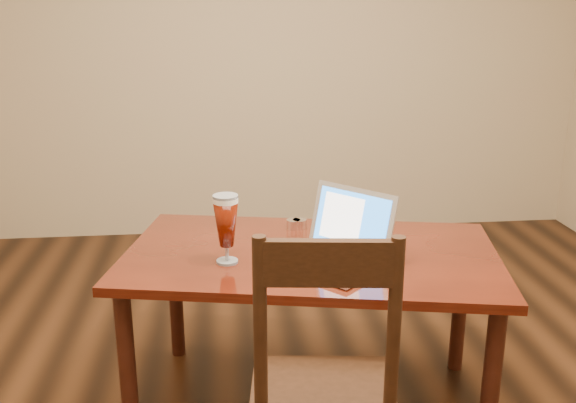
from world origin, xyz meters
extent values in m
cube|color=tan|center=(0.00, 2.50, 1.35)|extent=(4.50, 0.01, 2.70)
cube|color=#4A1409|center=(0.01, 0.31, 0.66)|extent=(1.58, 1.08, 0.04)
cylinder|color=black|center=(-0.70, 0.12, 0.32)|extent=(0.06, 0.06, 0.64)
cylinder|color=black|center=(0.58, -0.14, 0.32)|extent=(0.06, 0.06, 0.64)
cylinder|color=black|center=(-0.56, 0.77, 0.32)|extent=(0.06, 0.06, 0.64)
cylinder|color=black|center=(0.71, 0.51, 0.32)|extent=(0.06, 0.06, 0.64)
cube|color=#9B0E0E|center=(0.05, 0.14, 0.68)|extent=(0.43, 0.34, 0.00)
cube|color=white|center=(0.05, 0.14, 0.68)|extent=(0.38, 0.30, 0.00)
cube|color=#BABBBF|center=(0.04, 0.15, 0.69)|extent=(0.43, 0.43, 0.02)
cube|color=silver|center=(0.08, 0.19, 0.70)|extent=(0.29, 0.29, 0.00)
cube|color=#B7B8BC|center=(-0.01, 0.11, 0.70)|extent=(0.11, 0.11, 0.00)
cube|color=#BABBBF|center=(0.15, 0.26, 0.82)|extent=(0.30, 0.31, 0.24)
cube|color=blue|center=(0.15, 0.26, 0.82)|extent=(0.26, 0.27, 0.20)
cube|color=white|center=(0.12, 0.29, 0.82)|extent=(0.16, 0.16, 0.17)
cylinder|color=silver|center=(-0.32, 0.24, 0.68)|extent=(0.08, 0.08, 0.01)
cylinder|color=silver|center=(-0.32, 0.24, 0.71)|extent=(0.01, 0.01, 0.06)
cylinder|color=silver|center=(-0.32, 0.24, 0.92)|extent=(0.09, 0.09, 0.02)
cylinder|color=silver|center=(-0.32, 0.24, 0.93)|extent=(0.09, 0.09, 0.01)
cylinder|color=silver|center=(-0.03, 0.59, 0.70)|extent=(0.06, 0.06, 0.04)
cylinder|color=silver|center=(-0.01, 0.59, 0.70)|extent=(0.06, 0.06, 0.04)
cube|color=black|center=(-0.05, -0.32, 0.45)|extent=(0.49, 0.47, 0.04)
cylinder|color=black|center=(-0.24, -0.47, 0.75)|extent=(0.04, 0.04, 0.56)
cylinder|color=black|center=(0.11, -0.51, 0.75)|extent=(0.04, 0.04, 0.56)
cube|color=black|center=(-0.07, -0.49, 0.96)|extent=(0.36, 0.07, 0.13)
camera|label=1|loc=(-0.33, -2.00, 1.59)|focal=40.00mm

